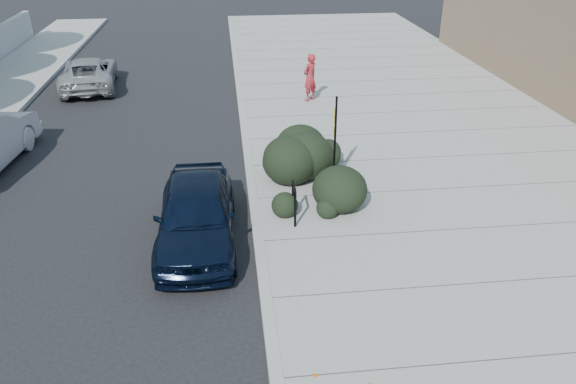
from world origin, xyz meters
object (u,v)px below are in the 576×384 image
sign_post (335,135)px  suv_silver (89,73)px  bike_rack (294,199)px  pedestrian (310,77)px  sedan_navy (196,214)px

sign_post → suv_silver: (-8.13, 10.14, -0.88)m
bike_rack → pedestrian: 9.02m
bike_rack → sign_post: 2.36m
bike_rack → sedan_navy: sedan_navy is taller
sedan_navy → suv_silver: 13.27m
bike_rack → suv_silver: bearing=121.7°
bike_rack → sign_post: bearing=57.3°
suv_silver → sedan_navy: bearing=104.1°
sedan_navy → pedestrian: bearing=67.9°
bike_rack → sign_post: sign_post is taller
sedan_navy → suv_silver: bearing=111.3°
sign_post → pedestrian: bearing=100.6°
bike_rack → sign_post: (1.26, 1.83, 0.80)m
pedestrian → suv_silver: bearing=-61.5°
pedestrian → sedan_navy: bearing=25.8°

